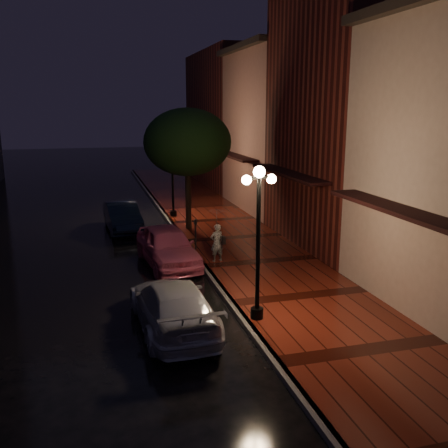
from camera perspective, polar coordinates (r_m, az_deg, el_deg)
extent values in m
plane|color=black|center=(18.84, -2.22, -5.25)|extent=(120.00, 120.00, 0.00)
cube|color=#4B160D|center=(19.42, 4.27, -4.47)|extent=(4.50, 60.00, 0.15)
cube|color=#595451|center=(18.82, -2.22, -5.03)|extent=(0.25, 60.00, 0.15)
cube|color=#511914|center=(22.33, 14.56, 11.62)|extent=(5.00, 8.00, 11.00)
cube|color=#8C5951|center=(29.58, 6.68, 10.31)|extent=(5.00, 8.00, 9.00)
cube|color=#511914|center=(39.01, 1.11, 11.83)|extent=(5.00, 12.00, 10.00)
cylinder|color=black|center=(13.70, 3.90, -2.99)|extent=(0.12, 0.12, 4.00)
cylinder|color=black|center=(14.33, 3.79, -10.11)|extent=(0.36, 0.36, 0.30)
cube|color=black|center=(13.28, 4.04, 5.32)|extent=(0.70, 0.08, 0.08)
sphere|color=#F2C491|center=(13.26, 4.05, 5.96)|extent=(0.32, 0.32, 0.32)
sphere|color=#F2C491|center=(13.18, 2.59, 5.05)|extent=(0.26, 0.26, 0.26)
sphere|color=#F2C491|center=(13.41, 5.45, 5.15)|extent=(0.26, 0.26, 0.26)
cylinder|color=black|center=(27.04, -5.89, 5.06)|extent=(0.12, 0.12, 4.00)
cylinder|color=black|center=(27.37, -5.80, 1.22)|extent=(0.36, 0.36, 0.30)
cube|color=black|center=(26.83, -6.00, 9.29)|extent=(0.70, 0.08, 0.08)
sphere|color=#F2C491|center=(26.82, -6.00, 9.61)|extent=(0.32, 0.32, 0.32)
sphere|color=#F2C491|center=(26.78, -6.74, 9.15)|extent=(0.26, 0.26, 0.26)
sphere|color=#F2C491|center=(26.90, -5.25, 9.20)|extent=(0.26, 0.26, 0.26)
cylinder|color=black|center=(24.24, -4.11, 3.18)|extent=(0.28, 0.28, 3.20)
ellipsoid|color=black|center=(23.92, -4.21, 9.32)|extent=(4.16, 4.16, 3.20)
sphere|color=black|center=(24.69, -2.85, 8.07)|extent=(1.80, 1.80, 1.80)
sphere|color=black|center=(23.16, -5.32, 7.93)|extent=(1.80, 1.80, 1.80)
imported|color=#CD5475|center=(19.29, -6.47, -2.52)|extent=(2.27, 4.63, 1.52)
imported|color=black|center=(25.03, -11.52, 0.81)|extent=(1.76, 4.31, 1.39)
imported|color=#B5B4BC|center=(13.87, -5.85, -9.24)|extent=(2.12, 4.81, 1.37)
imported|color=silver|center=(19.16, -0.82, -2.15)|extent=(0.59, 0.45, 1.48)
imported|color=silver|center=(18.93, -0.83, 0.58)|extent=(0.86, 0.87, 0.79)
cylinder|color=black|center=(19.07, -0.82, -1.15)|extent=(0.02, 0.02, 1.18)
cube|color=black|center=(19.15, -0.07, -1.85)|extent=(0.12, 0.28, 0.30)
cylinder|color=black|center=(20.82, -3.27, -1.47)|extent=(0.06, 0.06, 1.08)
cube|color=black|center=(20.66, -3.29, 0.25)|extent=(0.14, 0.12, 0.22)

